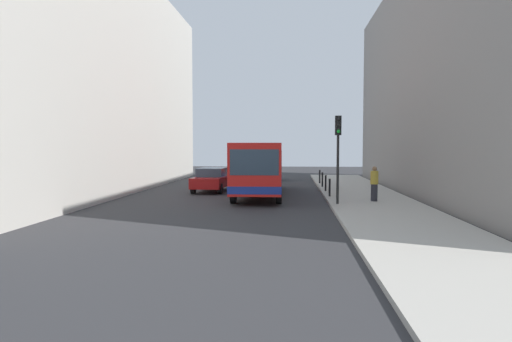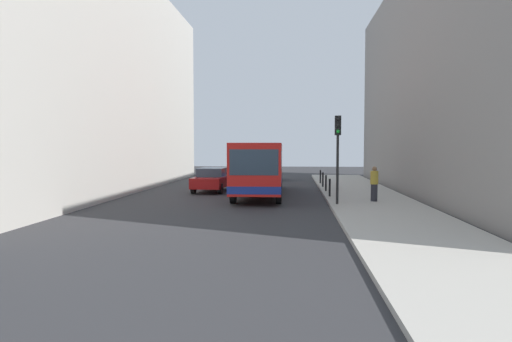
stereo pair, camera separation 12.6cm
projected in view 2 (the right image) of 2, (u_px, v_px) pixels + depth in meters
name	position (u px, v px, depth m)	size (l,w,h in m)	color
ground_plane	(264.00, 202.00, 23.70)	(80.00, 80.00, 0.00)	#2D2D30
sidewalk	(371.00, 201.00, 23.26)	(4.40, 40.00, 0.15)	#ADA89E
building_left	(81.00, 79.00, 28.24)	(7.00, 32.00, 13.92)	#BCB7AD
building_right	(469.00, 78.00, 26.38)	(7.00, 32.00, 13.50)	gray
bus	(260.00, 165.00, 26.78)	(2.76, 11.07, 3.00)	red
car_beside_bus	(213.00, 179.00, 28.93)	(2.06, 4.49, 1.48)	maroon
car_behind_bus	(269.00, 171.00, 38.51)	(2.10, 4.51, 1.48)	silver
traffic_light	(338.00, 143.00, 21.37)	(0.28, 0.33, 4.10)	black
bollard_near	(330.00, 187.00, 24.75)	(0.11, 0.11, 0.95)	black
bollard_mid	(326.00, 183.00, 27.65)	(0.11, 0.11, 0.95)	black
bollard_far	(323.00, 180.00, 30.55)	(0.11, 0.11, 0.95)	black
bollard_farthest	(320.00, 177.00, 33.45)	(0.11, 0.11, 0.95)	black
pedestrian_near_signal	(374.00, 184.00, 22.56)	(0.38, 0.38, 1.71)	#26262D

